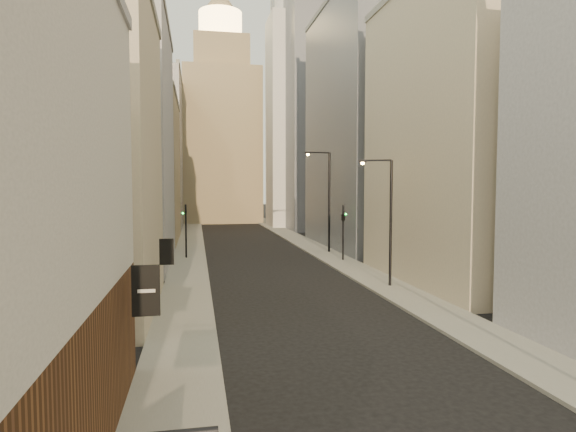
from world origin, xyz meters
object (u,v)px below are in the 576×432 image
object	(u,v)px
clock_tower	(221,128)
white_tower	(293,114)
streetlamp_mid	(387,215)
streetlamp_far	(327,196)
traffic_light_right	(343,219)
traffic_light_left	(186,220)

from	to	relation	value
clock_tower	white_tower	bearing A→B (deg)	-51.84
clock_tower	streetlamp_mid	bearing A→B (deg)	-83.29
clock_tower	white_tower	world-z (taller)	clock_tower
streetlamp_mid	white_tower	bearing A→B (deg)	106.33
streetlamp_far	traffic_light_right	world-z (taller)	streetlamp_far
streetlamp_mid	traffic_light_left	xyz separation A→B (m)	(-13.18, 15.17, -1.18)
white_tower	traffic_light_right	xyz separation A→B (m)	(-3.10, -37.73, -14.82)
streetlamp_mid	traffic_light_left	size ratio (longest dim) A/B	1.68
streetlamp_mid	traffic_light_left	distance (m)	20.13
traffic_light_left	white_tower	bearing A→B (deg)	-99.15
traffic_light_right	white_tower	bearing A→B (deg)	-92.03
streetlamp_mid	streetlamp_far	xyz separation A→B (m)	(0.46, 16.48, 0.94)
clock_tower	streetlamp_far	size ratio (longest dim) A/B	4.48
streetlamp_far	white_tower	bearing A→B (deg)	80.65
white_tower	traffic_light_right	world-z (taller)	white_tower
white_tower	streetlamp_far	world-z (taller)	white_tower
white_tower	streetlamp_mid	xyz separation A→B (m)	(-3.60, -48.87, -13.82)
white_tower	traffic_light_left	size ratio (longest dim) A/B	8.30
traffic_light_left	traffic_light_right	bearing A→B (deg)	-179.07
streetlamp_far	traffic_light_right	xyz separation A→B (m)	(0.04, -5.33, -1.94)
streetlamp_mid	streetlamp_far	bearing A→B (deg)	108.94
white_tower	traffic_light_right	size ratio (longest dim) A/B	8.30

